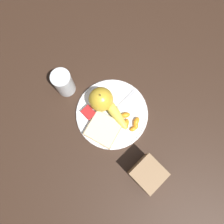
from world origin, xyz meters
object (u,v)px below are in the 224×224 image
at_px(plate, 112,114).
at_px(fork, 113,114).
at_px(apple, 101,99).
at_px(jam_packet, 89,113).
at_px(condiment_caddy, 147,174).
at_px(juice_glass, 64,83).
at_px(bread_slice, 103,129).
at_px(banana, 112,108).

distance_m(plate, fork, 0.01).
distance_m(apple, jam_packet, 0.07).
distance_m(jam_packet, condiment_caddy, 0.28).
bearing_deg(fork, juice_glass, -78.06).
distance_m(plate, jam_packet, 0.08).
height_order(juice_glass, jam_packet, juice_glass).
height_order(juice_glass, bread_slice, juice_glass).
height_order(jam_packet, condiment_caddy, condiment_caddy).
bearing_deg(apple, plate, 0.36).
height_order(plate, bread_slice, bread_slice).
height_order(plate, juice_glass, juice_glass).
bearing_deg(bread_slice, plate, 109.15).
bearing_deg(apple, banana, 11.71).
xyz_separation_m(juice_glass, jam_packet, (0.13, -0.01, -0.03)).
xyz_separation_m(bread_slice, condiment_caddy, (0.20, 0.00, 0.02)).
bearing_deg(apple, fork, 1.65).
relative_size(fork, condiment_caddy, 2.26).
height_order(banana, condiment_caddy, condiment_caddy).
bearing_deg(fork, condiment_caddy, 70.53).
bearing_deg(bread_slice, jam_packet, 178.19).
xyz_separation_m(apple, jam_packet, (-0.00, -0.06, -0.03)).
bearing_deg(banana, condiment_caddy, -16.56).
relative_size(plate, bread_slice, 1.99).
height_order(plate, apple, apple).
relative_size(banana, bread_slice, 1.38).
distance_m(banana, bread_slice, 0.08).
height_order(juice_glass, apple, juice_glass).
bearing_deg(jam_packet, apple, 88.64).
relative_size(jam_packet, condiment_caddy, 0.50).
relative_size(plate, fork, 1.27).
height_order(banana, bread_slice, banana).
distance_m(juice_glass, fork, 0.20).
height_order(juice_glass, fork, juice_glass).
bearing_deg(condiment_caddy, apple, 167.71).
xyz_separation_m(banana, jam_packet, (-0.04, -0.07, -0.01)).
relative_size(apple, bread_slice, 0.73).
bearing_deg(condiment_caddy, banana, 163.44).
bearing_deg(fork, bread_slice, 10.73).
relative_size(juice_glass, jam_packet, 2.48).
xyz_separation_m(apple, bread_slice, (0.07, -0.06, -0.03)).
bearing_deg(apple, jam_packet, -91.36).
distance_m(apple, fork, 0.07).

